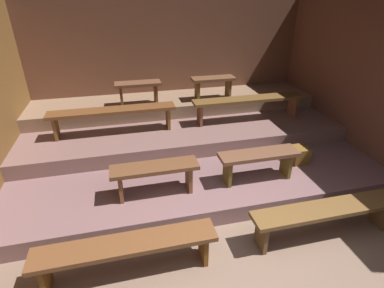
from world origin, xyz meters
The scene contains 15 objects.
ground centered at (0.00, 2.38, -0.04)m, with size 6.62×5.56×0.08m, color #7B6151.
wall_back centered at (0.00, 4.79, 1.36)m, with size 6.62×0.06×2.73m, color brown.
wall_right centered at (2.94, 2.38, 1.36)m, with size 0.06×5.56×2.73m, color brown.
platform_lower centered at (0.00, 2.94, 0.13)m, with size 5.82×3.63×0.25m, color #7A5859.
platform_middle centered at (0.00, 3.63, 0.38)m, with size 5.82×2.26×0.25m, color #7B5853.
platform_upper centered at (0.00, 4.21, 0.64)m, with size 5.82×1.09×0.25m, color #86674E.
bench_floor_left centered at (-1.20, 0.67, 0.37)m, with size 1.92×0.32×0.45m.
bench_floor_right centered at (1.20, 0.67, 0.37)m, with size 1.92×0.32×0.45m.
bench_lower_left centered at (-0.76, 1.70, 0.60)m, with size 1.18×0.32×0.45m.
bench_lower_right centered at (0.76, 1.70, 0.60)m, with size 1.18×0.32×0.45m.
bench_middle_left centered at (-1.26, 3.31, 0.88)m, with size 2.17×0.32×0.45m.
bench_middle_right centered at (1.26, 3.31, 0.88)m, with size 2.17×0.32×0.45m.
bench_upper_left centered at (-0.76, 3.98, 1.10)m, with size 0.88×0.32×0.45m.
bench_upper_right centered at (0.76, 3.98, 1.10)m, with size 0.88×0.32×0.45m.
wooden_crate_lower centered at (1.64, 2.00, 0.39)m, with size 0.27×0.27×0.27m, color brown.
Camera 1 is at (-1.07, -1.71, 2.79)m, focal length 27.88 mm.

